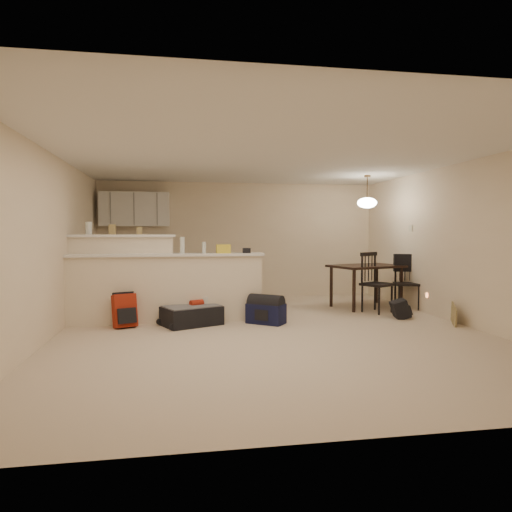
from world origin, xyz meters
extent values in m
plane|color=beige|center=(0.00, 0.00, 0.00)|extent=(7.00, 7.00, 0.00)
plane|color=white|center=(0.00, 0.00, 2.50)|extent=(7.00, 7.00, 0.00)
cube|color=beige|center=(0.00, 3.50, 1.25)|extent=(6.00, 0.02, 2.50)
cube|color=beige|center=(0.00, -3.50, 1.25)|extent=(6.00, 0.02, 2.50)
cube|color=beige|center=(-3.00, 0.00, 1.25)|extent=(0.02, 7.00, 2.50)
cube|color=beige|center=(3.00, 0.00, 1.25)|extent=(0.02, 7.00, 2.50)
cube|color=beige|center=(-1.50, 0.90, 0.53)|extent=(3.00, 0.28, 1.05)
cube|color=white|center=(-1.50, 0.90, 1.07)|extent=(3.08, 0.38, 0.04)
cube|color=beige|center=(-2.20, 1.12, 0.68)|extent=(1.60, 0.24, 1.35)
cube|color=white|center=(-2.20, 1.12, 1.37)|extent=(1.68, 0.34, 0.04)
cube|color=white|center=(-2.20, 3.32, 1.90)|extent=(1.40, 0.34, 0.70)
cube|color=white|center=(-2.00, 3.19, 0.45)|extent=(1.80, 0.60, 0.90)
cube|color=beige|center=(2.98, 1.55, 1.50)|extent=(0.02, 0.12, 0.12)
cylinder|color=silver|center=(-2.70, 1.12, 1.49)|extent=(0.10, 0.10, 0.20)
cube|color=#A08952|center=(-2.35, 1.12, 1.47)|extent=(0.10, 0.07, 0.16)
cube|color=#A08952|center=(-1.93, 1.12, 1.45)|extent=(0.08, 0.06, 0.12)
cylinder|color=silver|center=(-1.25, 0.90, 1.22)|extent=(0.07, 0.07, 0.26)
cylinder|color=silver|center=(-0.91, 0.90, 1.18)|extent=(0.06, 0.06, 0.18)
cube|color=#A08952|center=(-0.60, 0.90, 1.16)|extent=(0.22, 0.18, 0.14)
cube|color=#A08952|center=(-0.22, 0.90, 1.13)|extent=(0.12, 0.10, 0.08)
cube|color=black|center=(2.20, 1.75, 0.78)|extent=(1.48, 1.19, 0.04)
cylinder|color=black|center=(1.77, 1.26, 0.38)|extent=(0.06, 0.06, 0.76)
cylinder|color=black|center=(2.83, 1.58, 0.38)|extent=(0.06, 0.06, 0.76)
cylinder|color=black|center=(1.57, 1.92, 0.38)|extent=(0.06, 0.06, 0.76)
cylinder|color=black|center=(2.63, 2.24, 0.38)|extent=(0.06, 0.06, 0.76)
cylinder|color=brown|center=(2.20, 1.75, 2.25)|extent=(0.02, 0.02, 0.50)
cylinder|color=brown|center=(2.20, 1.75, 2.48)|extent=(0.12, 0.12, 0.03)
ellipsoid|color=white|center=(2.20, 1.75, 1.98)|extent=(0.36, 0.36, 0.20)
cube|color=black|center=(-1.12, 0.61, 0.14)|extent=(1.00, 0.85, 0.29)
cube|color=#A02412|center=(-2.12, 0.61, 0.25)|extent=(0.38, 0.31, 0.49)
cube|color=#101435|center=(0.03, 0.54, 0.16)|extent=(0.64, 0.59, 0.31)
cube|color=black|center=(2.32, 0.61, 0.15)|extent=(0.30, 0.37, 0.29)
cube|color=#A08952|center=(2.85, -0.07, 0.16)|extent=(0.18, 0.38, 0.31)
camera|label=1|loc=(-1.29, -6.41, 1.43)|focal=32.00mm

